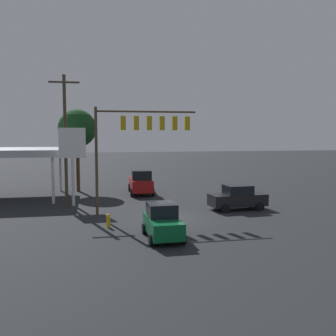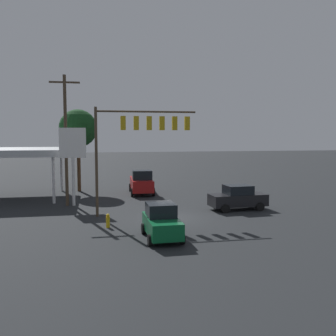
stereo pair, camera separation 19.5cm
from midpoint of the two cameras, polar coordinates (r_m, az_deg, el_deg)
The scene contains 10 objects.
ground_plane at distance 26.52m, azimuth 0.63°, elevation -7.60°, with size 200.00×200.00×0.00m, color black.
traffic_signal_assembly at distance 26.99m, azimuth -4.48°, elevation 5.57°, with size 7.28×0.43×7.77m.
utility_pole at distance 31.45m, azimuth -15.54°, elevation 4.49°, with size 2.40×0.26×10.61m.
gas_station_canopy at distance 37.16m, azimuth -23.01°, elevation 2.20°, with size 9.31×8.45×4.55m.
price_sign at distance 31.42m, azimuth -14.54°, elevation 2.94°, with size 2.14×0.27×6.39m.
hatchback_crossing at distance 21.24m, azimuth -1.11°, elevation -8.20°, with size 2.02×3.83×1.97m.
sedan_far at distance 29.67m, azimuth 10.38°, elevation -4.45°, with size 4.52×2.31×1.93m.
pickup_parked at distance 36.98m, azimuth -4.31°, elevation -2.24°, with size 2.40×5.27×2.40m.
street_tree at distance 39.42m, azimuth -13.81°, elevation 5.84°, with size 3.86×3.86×8.41m.
fire_hydrant at distance 24.03m, azimuth -9.31°, elevation -7.94°, with size 0.24×0.24×0.88m.
Camera 1 is at (5.38, 25.31, 5.84)m, focal length 40.00 mm.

